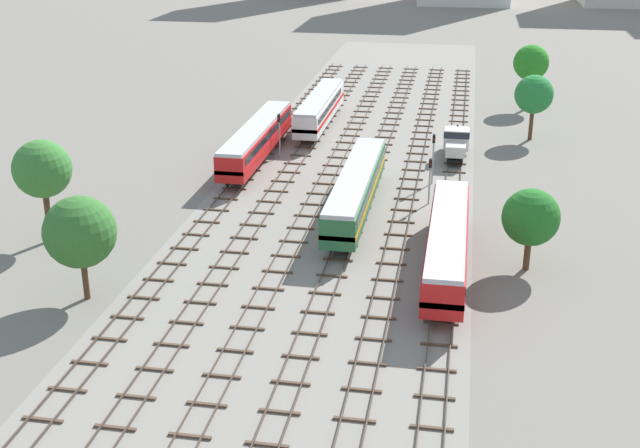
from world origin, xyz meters
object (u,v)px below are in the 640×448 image
(signal_post_near, at_px, (433,152))
(diesel_railcar_left_far, at_px, (320,107))
(signal_post_mid, at_px, (430,175))
(passenger_coach_far_left_mid, at_px, (257,138))
(shunter_loco_right_midfar, at_px, (456,140))
(passenger_coach_centre_near, at_px, (356,187))
(signal_post_nearest, at_px, (279,130))
(diesel_railcar_right_nearest, at_px, (447,241))

(signal_post_near, bearing_deg, diesel_railcar_left_far, 127.58)
(diesel_railcar_left_far, height_order, signal_post_mid, signal_post_mid)
(passenger_coach_far_left_mid, xyz_separation_m, diesel_railcar_left_far, (4.24, 14.98, -0.02))
(diesel_railcar_left_far, relative_size, signal_post_mid, 4.51)
(shunter_loco_right_midfar, bearing_deg, signal_post_mid, -97.93)
(shunter_loco_right_midfar, height_order, signal_post_near, signal_post_near)
(passenger_coach_centre_near, distance_m, passenger_coach_far_left_mid, 18.96)
(signal_post_nearest, bearing_deg, signal_post_mid, -34.80)
(passenger_coach_far_left_mid, relative_size, signal_post_near, 4.21)
(signal_post_near, bearing_deg, signal_post_nearest, 160.79)
(passenger_coach_centre_near, relative_size, passenger_coach_far_left_mid, 1.00)
(passenger_coach_centre_near, bearing_deg, diesel_railcar_left_far, 106.27)
(passenger_coach_far_left_mid, relative_size, signal_post_nearest, 4.39)
(passenger_coach_centre_near, bearing_deg, diesel_railcar_right_nearest, -52.29)
(passenger_coach_centre_near, xyz_separation_m, signal_post_nearest, (-10.60, 15.67, 0.59))
(diesel_railcar_right_nearest, distance_m, signal_post_nearest, 32.77)
(diesel_railcar_right_nearest, height_order, passenger_coach_centre_near, same)
(diesel_railcar_right_nearest, xyz_separation_m, shunter_loco_right_midfar, (0.00, 30.08, -0.59))
(diesel_railcar_right_nearest, distance_m, passenger_coach_centre_near, 13.86)
(diesel_railcar_right_nearest, xyz_separation_m, signal_post_nearest, (-19.08, 26.64, 0.61))
(diesel_railcar_left_far, distance_m, signal_post_nearest, 13.56)
(passenger_coach_far_left_mid, xyz_separation_m, signal_post_near, (19.08, -4.30, 0.71))
(passenger_coach_far_left_mid, distance_m, diesel_railcar_left_far, 15.57)
(passenger_coach_centre_near, xyz_separation_m, signal_post_near, (6.36, 9.76, 0.71))
(diesel_railcar_right_nearest, xyz_separation_m, signal_post_near, (-2.12, 20.73, 0.73))
(diesel_railcar_left_far, relative_size, signal_post_near, 3.93)
(signal_post_near, bearing_deg, passenger_coach_far_left_mid, 167.29)
(passenger_coach_far_left_mid, relative_size, diesel_railcar_left_far, 1.07)
(passenger_coach_far_left_mid, bearing_deg, passenger_coach_centre_near, -47.88)
(diesel_railcar_right_nearest, distance_m, signal_post_near, 20.85)
(passenger_coach_far_left_mid, height_order, shunter_loco_right_midfar, passenger_coach_far_left_mid)
(shunter_loco_right_midfar, bearing_deg, passenger_coach_centre_near, -113.93)
(passenger_coach_centre_near, bearing_deg, shunter_loco_right_midfar, 66.07)
(passenger_coach_centre_near, relative_size, diesel_railcar_left_far, 1.07)
(signal_post_near, bearing_deg, passenger_coach_centre_near, -123.08)
(passenger_coach_centre_near, bearing_deg, signal_post_nearest, 124.07)
(signal_post_near, distance_m, signal_post_mid, 5.89)
(diesel_railcar_left_far, bearing_deg, signal_post_nearest, -99.01)
(diesel_railcar_left_far, bearing_deg, shunter_loco_right_midfar, -30.36)
(diesel_railcar_left_far, bearing_deg, passenger_coach_centre_near, -73.73)
(signal_post_nearest, bearing_deg, diesel_railcar_right_nearest, -54.39)
(passenger_coach_far_left_mid, distance_m, signal_post_near, 19.57)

